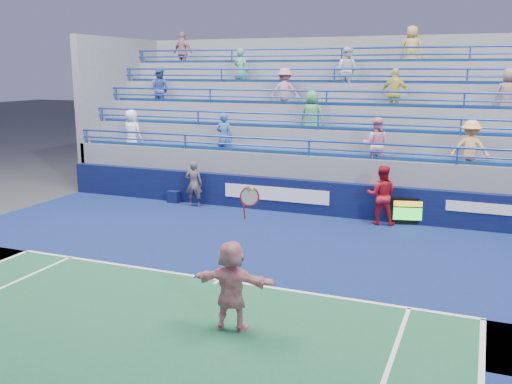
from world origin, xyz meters
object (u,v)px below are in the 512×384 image
at_px(judge_chair, 175,196).
at_px(ball_girl, 381,195).
at_px(line_judge, 194,184).
at_px(serve_speed_board, 410,211).
at_px(tennis_player, 232,285).

relative_size(judge_chair, ball_girl, 0.41).
xyz_separation_m(line_judge, ball_girl, (6.31, 0.04, 0.12)).
height_order(serve_speed_board, tennis_player, tennis_player).
bearing_deg(serve_speed_board, judge_chair, -179.68).
height_order(judge_chair, line_judge, line_judge).
relative_size(serve_speed_board, tennis_player, 0.45).
height_order(serve_speed_board, line_judge, line_judge).
bearing_deg(tennis_player, line_judge, 122.12).
distance_m(serve_speed_board, ball_girl, 1.01).
xyz_separation_m(serve_speed_board, line_judge, (-7.14, -0.32, 0.37)).
height_order(judge_chair, tennis_player, tennis_player).
distance_m(serve_speed_board, tennis_player, 8.68).
xyz_separation_m(judge_chair, ball_girl, (7.21, -0.24, 0.66)).
relative_size(judge_chair, tennis_player, 0.28).
distance_m(tennis_player, line_judge, 9.57).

